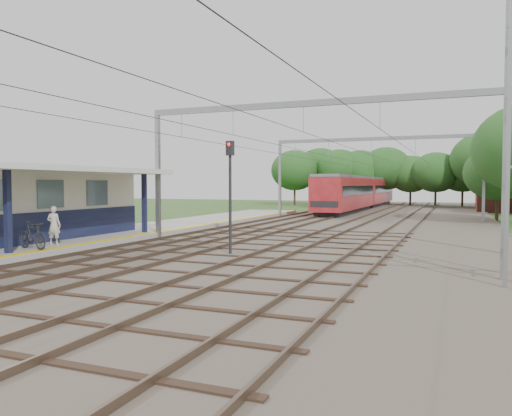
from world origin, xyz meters
The scene contains 10 objects.
ballast_bed centered at (4.00, 30.00, 0.05)m, with size 18.00×90.00×0.10m, color #473D33.
platform centered at (-7.50, 14.00, 0.17)m, with size 5.00×52.00×0.35m, color gray.
yellow_stripe centered at (-5.25, 14.00, 0.35)m, with size 0.45×52.00×0.01m, color yellow.
rail_tracks centered at (1.50, 30.00, 0.18)m, with size 11.80×88.00×0.15m.
catenary_system centered at (3.39, 25.28, 5.51)m, with size 17.22×88.00×7.00m.
tree_band centered at (3.84, 57.12, 4.92)m, with size 31.72×30.88×8.82m.
person centered at (-6.21, 8.66, 1.21)m, with size 0.63×0.41×1.72m, color beige.
bicycle centered at (-5.90, 7.17, 0.91)m, with size 0.53×1.88×1.13m, color black.
train centered at (-0.50, 51.64, 2.12)m, with size 2.89×35.93×3.79m.
signal_post centered at (1.35, 10.66, 3.13)m, with size 0.38×0.33×4.79m.
Camera 1 is at (10.13, -8.12, 3.00)m, focal length 35.00 mm.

